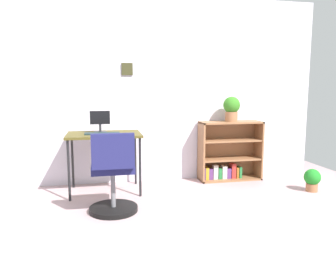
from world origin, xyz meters
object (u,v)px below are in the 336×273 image
Objects in this scene: potted_plant_floor at (312,179)px; monitor at (100,121)px; bookshelf_low at (228,153)px; potted_plant_on_shelf at (232,108)px; desk at (104,138)px; keyboard at (102,133)px; office_chair at (113,178)px.

monitor is at bearing 167.17° from potted_plant_floor.
bookshelf_low is (1.81, 0.18, -0.52)m from monitor.
bookshelf_low is at bearing 103.39° from potted_plant_on_shelf.
bookshelf_low is at bearing 8.56° from desk.
desk is 2.15× the size of keyboard.
keyboard reaches higher than desk.
desk is 1.02× the size of bookshelf_low.
monitor is 0.31× the size of office_chair.
keyboard is (0.02, -0.15, -0.13)m from monitor.
potted_plant_floor is (2.63, -0.45, -0.61)m from keyboard.
desk is 1.82m from bookshelf_low.
keyboard is 0.48× the size of office_chair.
keyboard is 2.74m from potted_plant_floor.
keyboard is 1.86m from bookshelf_low.
office_chair reaches higher than keyboard.
office_chair is at bearing -174.10° from potted_plant_floor.
potted_plant_on_shelf is at bearing 138.79° from potted_plant_floor.
potted_plant_on_shelf is 1.41m from potted_plant_floor.
monitor is 0.31× the size of bookshelf_low.
desk is 1.04× the size of office_chair.
bookshelf_low is 0.67m from potted_plant_on_shelf.
potted_plant_on_shelf is (1.83, 0.12, 0.15)m from monitor.
monitor reaches higher than office_chair.
desk is at bearing 168.78° from potted_plant_floor.
monitor is at bearing 98.34° from keyboard.
potted_plant_on_shelf reaches higher than keyboard.
desk is at bearing 95.36° from office_chair.
monitor is 0.20m from keyboard.
potted_plant_floor is at bearing -41.21° from potted_plant_on_shelf.
office_chair is at bearing -82.37° from keyboard.
bookshelf_low is at bearing 10.49° from keyboard.
office_chair is at bearing -84.64° from desk.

